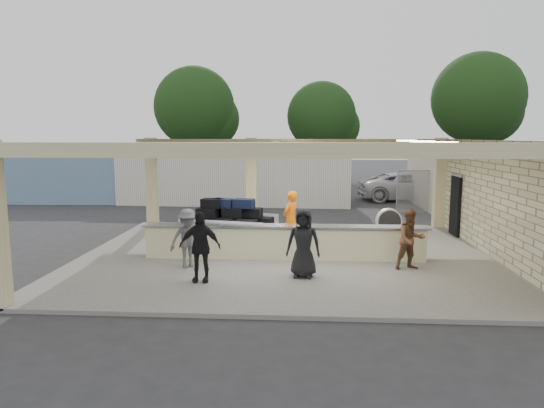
# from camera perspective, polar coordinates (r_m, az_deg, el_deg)

# --- Properties ---
(ground) EXTENTS (120.00, 120.00, 0.00)m
(ground) POSITION_cam_1_polar(r_m,az_deg,el_deg) (14.64, 1.49, -6.30)
(ground) COLOR #28282A
(ground) RESTS_ON ground
(pavilion) EXTENTS (12.01, 10.00, 3.55)m
(pavilion) POSITION_cam_1_polar(r_m,az_deg,el_deg) (15.02, 2.41, -0.69)
(pavilion) COLOR #66635F
(pavilion) RESTS_ON ground
(baggage_counter) EXTENTS (8.20, 0.58, 0.98)m
(baggage_counter) POSITION_cam_1_polar(r_m,az_deg,el_deg) (14.02, 1.42, -4.48)
(baggage_counter) COLOR beige
(baggage_counter) RESTS_ON pavilion
(luggage_cart) EXTENTS (3.00, 2.22, 1.58)m
(luggage_cart) POSITION_cam_1_polar(r_m,az_deg,el_deg) (15.24, -5.13, -1.98)
(luggage_cart) COLOR silver
(luggage_cart) RESTS_ON pavilion
(drum_fan) EXTENTS (0.90, 0.49, 0.99)m
(drum_fan) POSITION_cam_1_polar(r_m,az_deg,el_deg) (17.61, 13.57, -1.98)
(drum_fan) COLOR silver
(drum_fan) RESTS_ON pavilion
(baggage_handler) EXTENTS (0.67, 0.75, 1.81)m
(baggage_handler) POSITION_cam_1_polar(r_m,az_deg,el_deg) (15.30, 2.22, -1.82)
(baggage_handler) COLOR orange
(baggage_handler) RESTS_ON pavilion
(passenger_a) EXTENTS (0.84, 0.53, 1.61)m
(passenger_a) POSITION_cam_1_polar(r_m,az_deg,el_deg) (13.36, 16.01, -4.03)
(passenger_a) COLOR brown
(passenger_a) RESTS_ON pavilion
(passenger_b) EXTENTS (1.01, 0.37, 1.73)m
(passenger_b) POSITION_cam_1_polar(r_m,az_deg,el_deg) (11.90, -8.49, -4.99)
(passenger_b) COLOR black
(passenger_b) RESTS_ON pavilion
(passenger_c) EXTENTS (1.04, 0.90, 1.59)m
(passenger_c) POSITION_cam_1_polar(r_m,az_deg,el_deg) (13.22, -9.86, -4.00)
(passenger_c) COLOR #515156
(passenger_c) RESTS_ON pavilion
(passenger_d) EXTENTS (0.89, 0.45, 1.74)m
(passenger_d) POSITION_cam_1_polar(r_m,az_deg,el_deg) (12.16, 3.71, -4.59)
(passenger_d) COLOR black
(passenger_d) RESTS_ON pavilion
(car_white_a) EXTENTS (5.74, 3.17, 1.57)m
(car_white_a) POSITION_cam_1_polar(r_m,az_deg,el_deg) (28.36, 15.82, 2.00)
(car_white_a) COLOR silver
(car_white_a) RESTS_ON ground
(car_white_b) EXTENTS (5.40, 3.08, 1.61)m
(car_white_b) POSITION_cam_1_polar(r_m,az_deg,el_deg) (30.68, 26.38, 1.93)
(car_white_b) COLOR silver
(car_white_b) RESTS_ON ground
(car_dark) EXTENTS (4.24, 4.04, 1.45)m
(car_dark) POSITION_cam_1_polar(r_m,az_deg,el_deg) (30.26, 16.68, 2.21)
(car_dark) COLOR black
(car_dark) RESTS_ON ground
(container_white) EXTENTS (12.23, 2.91, 2.63)m
(container_white) POSITION_cam_1_polar(r_m,az_deg,el_deg) (25.82, -4.46, 2.89)
(container_white) COLOR white
(container_white) RESTS_ON ground
(container_blue) EXTENTS (9.99, 2.84, 2.57)m
(container_blue) POSITION_cam_1_polar(r_m,az_deg,el_deg) (28.74, -22.47, 2.77)
(container_blue) COLOR #7493BA
(container_blue) RESTS_ON ground
(fence) EXTENTS (12.06, 0.06, 2.03)m
(fence) POSITION_cam_1_polar(r_m,az_deg,el_deg) (25.56, 27.83, 1.34)
(fence) COLOR gray
(fence) RESTS_ON ground
(tree_left) EXTENTS (6.60, 6.30, 9.00)m
(tree_left) POSITION_cam_1_polar(r_m,az_deg,el_deg) (39.25, -8.57, 10.83)
(tree_left) COLOR #382619
(tree_left) RESTS_ON ground
(tree_mid) EXTENTS (6.00, 5.60, 8.00)m
(tree_mid) POSITION_cam_1_polar(r_m,az_deg,el_deg) (40.40, 6.29, 9.90)
(tree_mid) COLOR #382619
(tree_mid) RESTS_ON ground
(tree_right) EXTENTS (7.20, 7.00, 10.00)m
(tree_right) POSITION_cam_1_polar(r_m,az_deg,el_deg) (41.76, 23.38, 10.96)
(tree_right) COLOR #382619
(tree_right) RESTS_ON ground
(adjacent_building) EXTENTS (6.00, 8.00, 3.20)m
(adjacent_building) POSITION_cam_1_polar(r_m,az_deg,el_deg) (25.87, 23.97, 2.86)
(adjacent_building) COLOR beige
(adjacent_building) RESTS_ON ground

